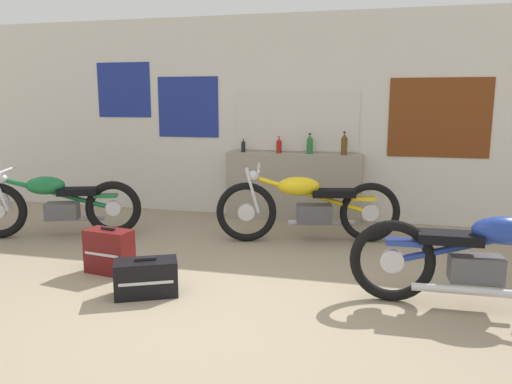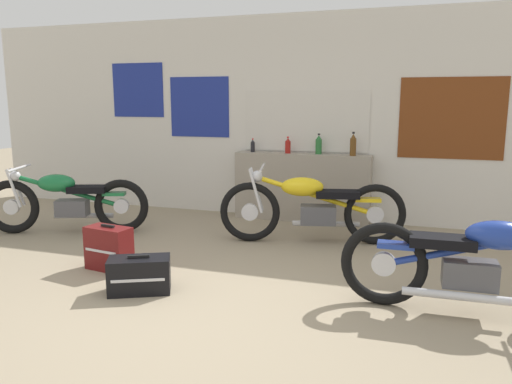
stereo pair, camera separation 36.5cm
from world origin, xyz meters
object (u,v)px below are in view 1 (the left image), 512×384
at_px(bottle_right_center, 344,145).
at_px(motorcycle_yellow, 308,206).
at_px(hard_case_darkred, 109,251).
at_px(motorcycle_blue, 486,258).
at_px(bottle_leftmost, 243,146).
at_px(bottle_center, 310,145).
at_px(hard_case_black, 146,278).
at_px(motorcycle_green, 56,204).
at_px(bottle_left_center, 279,146).

distance_m(bottle_right_center, motorcycle_yellow, 1.23).
bearing_deg(bottle_right_center, hard_case_darkred, -128.48).
relative_size(bottle_right_center, motorcycle_blue, 0.15).
bearing_deg(motorcycle_yellow, bottle_leftmost, 135.79).
distance_m(bottle_center, hard_case_black, 3.31).
height_order(motorcycle_green, motorcycle_yellow, motorcycle_yellow).
relative_size(bottle_left_center, hard_case_darkred, 0.47).
distance_m(bottle_leftmost, bottle_center, 0.93).
xyz_separation_m(bottle_leftmost, motorcycle_green, (-1.93, -1.57, -0.61)).
height_order(bottle_left_center, motorcycle_yellow, bottle_left_center).
distance_m(bottle_left_center, motorcycle_yellow, 1.32).
bearing_deg(bottle_center, motorcycle_green, -151.00).
relative_size(bottle_center, motorcycle_blue, 0.13).
bearing_deg(hard_case_darkred, hard_case_black, -35.69).
bearing_deg(bottle_left_center, bottle_center, 4.84).
bearing_deg(bottle_leftmost, bottle_right_center, -2.21).
xyz_separation_m(motorcycle_blue, hard_case_darkred, (-3.34, 0.03, -0.21)).
distance_m(bottle_leftmost, bottle_left_center, 0.52).
bearing_deg(hard_case_darkred, bottle_leftmost, 76.55).
distance_m(bottle_leftmost, hard_case_black, 3.15).
relative_size(bottle_left_center, hard_case_black, 0.39).
bearing_deg(bottle_right_center, motorcycle_yellow, -107.86).
height_order(bottle_left_center, motorcycle_green, bottle_left_center).
bearing_deg(bottle_leftmost, hard_case_black, -90.41).
xyz_separation_m(bottle_center, hard_case_darkred, (-1.55, -2.61, -0.84)).
bearing_deg(motorcycle_yellow, hard_case_black, -119.10).
bearing_deg(motorcycle_blue, hard_case_darkred, 179.52).
distance_m(bottle_right_center, hard_case_black, 3.42).
relative_size(motorcycle_blue, hard_case_black, 3.60).
bearing_deg(bottle_leftmost, bottle_left_center, -2.76).
xyz_separation_m(bottle_center, bottle_right_center, (0.47, -0.06, 0.02)).
distance_m(bottle_center, hard_case_darkred, 3.15).
xyz_separation_m(motorcycle_yellow, hard_case_black, (-1.10, -1.98, -0.28)).
relative_size(motorcycle_yellow, hard_case_darkred, 4.38).
bearing_deg(hard_case_darkred, motorcycle_yellow, 42.30).
height_order(motorcycle_blue, motorcycle_green, motorcycle_blue).
bearing_deg(motorcycle_blue, bottle_leftmost, 136.01).
distance_m(bottle_left_center, motorcycle_green, 2.96).
xyz_separation_m(bottle_left_center, motorcycle_green, (-2.44, -1.55, -0.63)).
height_order(bottle_leftmost, motorcycle_yellow, bottle_leftmost).
xyz_separation_m(hard_case_black, hard_case_darkred, (-0.60, 0.43, 0.06)).
xyz_separation_m(bottle_center, hard_case_black, (-0.95, -3.04, -0.90)).
distance_m(bottle_center, motorcycle_blue, 3.25).
bearing_deg(bottle_right_center, hard_case_black, -115.55).
bearing_deg(bottle_left_center, motorcycle_green, -147.59).
relative_size(bottle_left_center, motorcycle_green, 0.12).
distance_m(motorcycle_green, hard_case_black, 2.41).
bearing_deg(hard_case_black, hard_case_darkred, 144.31).
distance_m(motorcycle_blue, motorcycle_yellow, 2.27).
height_order(motorcycle_blue, motorcycle_yellow, motorcycle_yellow).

